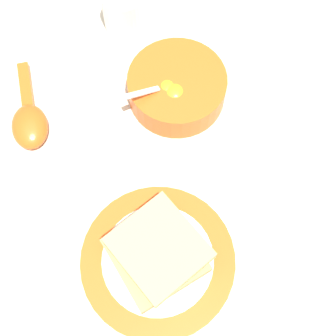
{
  "coord_description": "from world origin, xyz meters",
  "views": [
    {
      "loc": [
        0.05,
        -0.32,
        0.58
      ],
      "look_at": [
        0.15,
        -0.12,
        0.02
      ],
      "focal_mm": 50.0,
      "sensor_mm": 36.0,
      "label": 1
    }
  ],
  "objects_px": {
    "toast_sandwich": "(157,252)",
    "soup_spoon": "(29,121)",
    "egg_bowl": "(177,87)",
    "drinking_cup": "(124,9)",
    "toast_plate": "(158,261)"
  },
  "relations": [
    {
      "from": "drinking_cup",
      "to": "toast_plate",
      "type": "bearing_deg",
      "value": -108.76
    },
    {
      "from": "toast_sandwich",
      "to": "drinking_cup",
      "type": "bearing_deg",
      "value": 71.32
    },
    {
      "from": "toast_sandwich",
      "to": "soup_spoon",
      "type": "height_order",
      "value": "toast_sandwich"
    },
    {
      "from": "egg_bowl",
      "to": "drinking_cup",
      "type": "xyz_separation_m",
      "value": [
        -0.01,
        0.15,
        0.01
      ]
    },
    {
      "from": "egg_bowl",
      "to": "drinking_cup",
      "type": "height_order",
      "value": "egg_bowl"
    },
    {
      "from": "egg_bowl",
      "to": "soup_spoon",
      "type": "bearing_deg",
      "value": 166.22
    },
    {
      "from": "toast_plate",
      "to": "toast_sandwich",
      "type": "relative_size",
      "value": 1.63
    },
    {
      "from": "toast_sandwich",
      "to": "drinking_cup",
      "type": "xyz_separation_m",
      "value": [
        0.11,
        0.34,
        0.0
      ]
    },
    {
      "from": "drinking_cup",
      "to": "toast_sandwich",
      "type": "bearing_deg",
      "value": -108.68
    },
    {
      "from": "toast_sandwich",
      "to": "soup_spoon",
      "type": "bearing_deg",
      "value": 106.76
    },
    {
      "from": "toast_plate",
      "to": "drinking_cup",
      "type": "distance_m",
      "value": 0.36
    },
    {
      "from": "egg_bowl",
      "to": "drinking_cup",
      "type": "distance_m",
      "value": 0.15
    },
    {
      "from": "toast_plate",
      "to": "drinking_cup",
      "type": "bearing_deg",
      "value": 71.24
    },
    {
      "from": "egg_bowl",
      "to": "toast_plate",
      "type": "bearing_deg",
      "value": -122.89
    },
    {
      "from": "toast_plate",
      "to": "toast_sandwich",
      "type": "height_order",
      "value": "toast_sandwich"
    }
  ]
}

